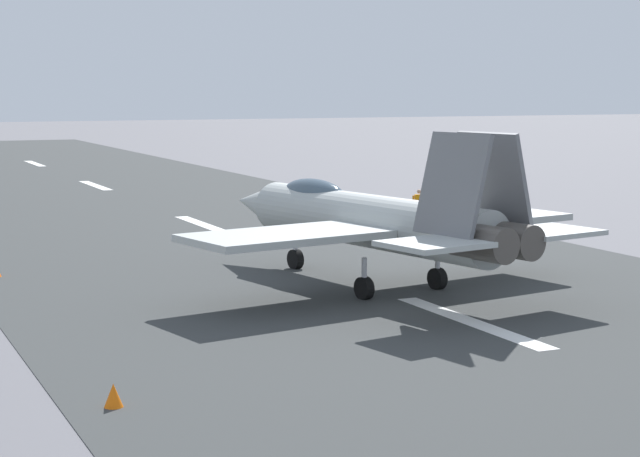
% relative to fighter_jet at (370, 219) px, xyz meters
% --- Properties ---
extents(ground_plane, '(400.00, 400.00, 0.00)m').
position_rel_fighter_jet_xyz_m(ground_plane, '(-5.57, -0.10, -2.41)').
color(ground_plane, slate).
extents(runway_strip, '(240.00, 26.00, 0.02)m').
position_rel_fighter_jet_xyz_m(runway_strip, '(-5.59, -0.10, -2.40)').
color(runway_strip, '#363939').
rests_on(runway_strip, ground).
extents(fighter_jet, '(16.85, 15.17, 5.61)m').
position_rel_fighter_jet_xyz_m(fighter_jet, '(0.00, 0.00, 0.00)').
color(fighter_jet, '#A8AEAB').
rests_on(fighter_jet, ground).
extents(crew_person, '(0.41, 0.66, 1.66)m').
position_rel_fighter_jet_xyz_m(crew_person, '(16.34, -11.04, -1.58)').
color(crew_person, '#1E2338').
rests_on(crew_person, ground).
extents(marker_cone_near, '(0.44, 0.44, 0.55)m').
position_rel_fighter_jet_xyz_m(marker_cone_near, '(-11.02, 11.78, -2.13)').
color(marker_cone_near, orange).
rests_on(marker_cone_near, ground).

